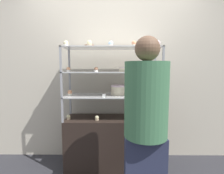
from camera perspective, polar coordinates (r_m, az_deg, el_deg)
The scene contains 28 objects.
ground_plane at distance 2.66m, azimuth 0.00°, elevation -24.65°, with size 20.00×20.00×0.00m, color #2D2D33.
back_wall at distance 2.64m, azimuth 0.07°, elevation 4.84°, with size 8.00×0.05×2.60m.
display_base at distance 2.50m, azimuth 0.00°, elevation -17.77°, with size 1.23×0.43×0.70m.
display_riser_lower at distance 2.31m, azimuth 0.00°, elevation -3.19°, with size 1.23×0.43×0.31m.
display_riser_middle at distance 2.28m, azimuth 0.00°, elevation 4.50°, with size 1.23×0.43×0.31m.
display_riser_upper at distance 2.29m, azimuth 0.00°, elevation 12.27°, with size 1.23×0.43×0.31m.
layer_cake_centerpiece at distance 2.35m, azimuth 2.23°, elevation -0.89°, with size 0.21×0.21×0.13m.
sheet_cake_frosted at distance 2.32m, azimuth 5.28°, elevation 5.72°, with size 0.24×0.17×0.06m.
cupcake_0 at distance 2.38m, azimuth -14.02°, elevation -9.50°, with size 0.05×0.05×0.06m.
cupcake_1 at distance 2.28m, azimuth -4.95°, elevation -10.02°, with size 0.05×0.05×0.06m.
cupcake_2 at distance 2.33m, azimuth 4.69°, elevation -9.66°, with size 0.05×0.05×0.06m.
cupcake_3 at distance 2.35m, azimuth 13.67°, elevation -9.71°, with size 0.05×0.05×0.06m.
price_tag_0 at distance 2.20m, azimuth 7.23°, elevation -10.90°, with size 0.04×0.00×0.04m.
cupcake_4 at distance 2.33m, azimuth -13.59°, elevation -1.89°, with size 0.06×0.06×0.07m.
cupcake_5 at distance 2.30m, azimuth 14.18°, elevation -2.01°, with size 0.06×0.06×0.07m.
price_tag_1 at distance 2.11m, azimuth -2.67°, elevation -2.92°, with size 0.04×0.00×0.04m.
cupcake_6 at distance 2.29m, azimuth -14.06°, elevation 5.58°, with size 0.05×0.05×0.06m.
cupcake_7 at distance 2.19m, azimuth -5.19°, elevation 5.72°, with size 0.05×0.05×0.06m.
cupcake_8 at distance 2.30m, azimuth 14.48°, elevation 5.58°, with size 0.05×0.05×0.06m.
price_tag_2 at distance 2.11m, azimuth 10.35°, elevation 5.41°, with size 0.04×0.00×0.04m.
cupcake_9 at distance 2.29m, azimuth -14.80°, elevation 13.47°, with size 0.06×0.06×0.08m.
cupcake_10 at distance 2.20m, azimuth -7.42°, elevation 13.92°, with size 0.06×0.06×0.08m.
cupcake_11 at distance 2.24m, azimuth -0.40°, elevation 13.86°, with size 0.06×0.06×0.08m.
cupcake_12 at distance 2.24m, azimuth 7.21°, elevation 13.80°, with size 0.06×0.06×0.08m.
cupcake_13 at distance 2.26m, azimuth 14.75°, elevation 13.57°, with size 0.06×0.06×0.08m.
price_tag_3 at distance 2.13m, azimuth 10.64°, elevation 13.75°, with size 0.04×0.00×0.04m.
donut_glazed at distance 2.30m, azimuth -7.41°, elevation 13.13°, with size 0.13×0.13×0.03m.
customer_figure at distance 1.62m, azimuth 10.93°, elevation -11.65°, with size 0.38×0.38×1.64m.
Camera 1 is at (0.02, -2.28, 1.38)m, focal length 28.00 mm.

